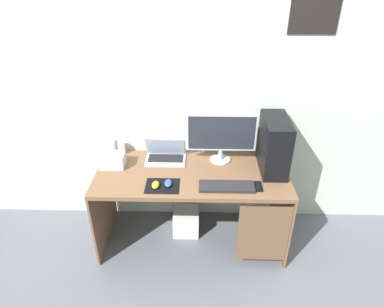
% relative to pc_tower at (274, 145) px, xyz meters
% --- Properties ---
extents(ground_plane, '(8.00, 8.00, 0.00)m').
position_rel_pc_tower_xyz_m(ground_plane, '(-0.65, -0.08, -0.95)').
color(ground_plane, slate).
extents(wall_back, '(4.00, 0.05, 2.60)m').
position_rel_pc_tower_xyz_m(wall_back, '(-0.65, 0.30, 0.35)').
color(wall_back, beige).
rests_on(wall_back, ground_plane).
extents(desk, '(1.56, 0.68, 0.73)m').
position_rel_pc_tower_xyz_m(desk, '(-0.63, -0.09, -0.36)').
color(desk, brown).
rests_on(desk, ground_plane).
extents(pc_tower, '(0.20, 0.41, 0.44)m').
position_rel_pc_tower_xyz_m(pc_tower, '(0.00, 0.00, 0.00)').
color(pc_tower, black).
rests_on(pc_tower, desk).
extents(monitor, '(0.58, 0.17, 0.43)m').
position_rel_pc_tower_xyz_m(monitor, '(-0.41, 0.11, 0.02)').
color(monitor, '#B7BCC6').
rests_on(monitor, desk).
extents(laptop, '(0.34, 0.21, 0.20)m').
position_rel_pc_tower_xyz_m(laptop, '(-0.88, 0.12, -0.18)').
color(laptop, '#B7BCC6').
rests_on(laptop, desk).
extents(speaker, '(0.07, 0.07, 0.17)m').
position_rel_pc_tower_xyz_m(speaker, '(-1.33, 0.16, -0.13)').
color(speaker, '#B7BCC6').
rests_on(speaker, desk).
extents(projector, '(0.20, 0.14, 0.12)m').
position_rel_pc_tower_xyz_m(projector, '(-1.31, -0.00, -0.16)').
color(projector, silver).
rests_on(projector, desk).
extents(keyboard, '(0.42, 0.14, 0.02)m').
position_rel_pc_tower_xyz_m(keyboard, '(-0.38, -0.28, -0.21)').
color(keyboard, '#232326').
rests_on(keyboard, desk).
extents(mousepad, '(0.26, 0.20, 0.00)m').
position_rel_pc_tower_xyz_m(mousepad, '(-0.87, -0.27, -0.22)').
color(mousepad, black).
rests_on(mousepad, desk).
extents(mouse_left, '(0.06, 0.10, 0.03)m').
position_rel_pc_tower_xyz_m(mouse_left, '(-0.83, -0.26, -0.20)').
color(mouse_left, '#2D51B2').
rests_on(mouse_left, mousepad).
extents(mouse_right, '(0.06, 0.10, 0.03)m').
position_rel_pc_tower_xyz_m(mouse_right, '(-0.92, -0.29, -0.20)').
color(mouse_right, orange).
rests_on(mouse_right, mousepad).
extents(cell_phone, '(0.07, 0.13, 0.01)m').
position_rel_pc_tower_xyz_m(cell_phone, '(-0.15, -0.27, -0.22)').
color(cell_phone, black).
rests_on(cell_phone, desk).
extents(subwoofer, '(0.23, 0.23, 0.23)m').
position_rel_pc_tower_xyz_m(subwoofer, '(-0.71, 0.02, -0.83)').
color(subwoofer, white).
rests_on(subwoofer, ground_plane).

